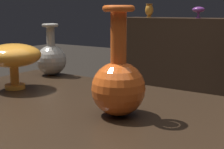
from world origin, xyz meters
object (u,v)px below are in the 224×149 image
(vase_centerpiece, at_px, (118,82))
(vase_left_accent, at_px, (51,58))
(shelf_vase_left, at_px, (199,10))
(vase_tall_behind, at_px, (13,56))
(shelf_vase_far_left, at_px, (149,10))

(vase_centerpiece, height_order, vase_left_accent, vase_centerpiece)
(vase_left_accent, xyz_separation_m, shelf_vase_left, (-0.06, 1.88, 0.19))
(vase_tall_behind, height_order, vase_left_accent, vase_left_accent)
(vase_left_accent, height_order, shelf_vase_left, shelf_vase_left)
(shelf_vase_left, bearing_deg, vase_left_accent, -88.11)
(vase_left_accent, height_order, shelf_vase_far_left, shelf_vase_far_left)
(vase_left_accent, bearing_deg, shelf_vase_left, 91.89)
(vase_left_accent, distance_m, shelf_vase_left, 1.89)
(vase_centerpiece, height_order, shelf_vase_far_left, shelf_vase_far_left)
(vase_tall_behind, bearing_deg, vase_left_accent, 105.02)
(shelf_vase_left, bearing_deg, vase_centerpiece, -75.35)
(vase_centerpiece, height_order, vase_tall_behind, vase_centerpiece)
(shelf_vase_far_left, bearing_deg, shelf_vase_left, -7.71)
(shelf_vase_left, height_order, shelf_vase_far_left, shelf_vase_far_left)
(vase_tall_behind, bearing_deg, shelf_vase_left, 93.41)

